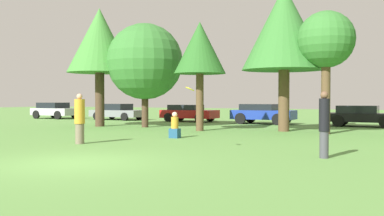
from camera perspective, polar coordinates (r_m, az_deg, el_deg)
ground_plane at (r=11.48m, az=-15.26°, el=-7.02°), size 120.00×120.00×0.00m
person_thrower at (r=16.18m, az=-14.62°, el=-1.38°), size 0.38×0.38×1.82m
person_catcher at (r=12.42m, az=17.06°, el=-2.01°), size 0.29×0.29×1.85m
frisbee at (r=13.34m, az=-0.30°, el=2.55°), size 0.30×0.29×0.17m
bystander_sitting at (r=18.01m, az=-2.29°, el=-2.54°), size 0.40×0.34×1.09m
tree_0 at (r=26.32m, az=-12.12°, el=8.59°), size 3.80×3.80×6.98m
tree_1 at (r=24.95m, az=-6.24°, el=6.09°), size 4.34×4.34×5.94m
tree_2 at (r=22.10m, az=1.04°, el=7.81°), size 2.64×2.64×5.56m
tree_3 at (r=22.41m, az=12.08°, el=10.23°), size 4.23×4.23×7.31m
tree_4 at (r=21.03m, az=17.29°, el=8.42°), size 2.62×2.62×5.69m
parked_car_silver at (r=37.29m, az=-17.66°, el=-0.27°), size 3.93×2.19×1.32m
parked_car_grey at (r=33.99m, az=-9.88°, el=-0.45°), size 4.37×2.18×1.24m
parked_car_red at (r=30.83m, az=-0.46°, el=-0.62°), size 4.06×2.06×1.20m
parked_car_blue at (r=28.44m, az=9.29°, el=-0.68°), size 4.05×2.17×1.29m
parked_car_black at (r=27.29m, az=21.49°, el=-0.92°), size 4.14×2.17×1.23m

